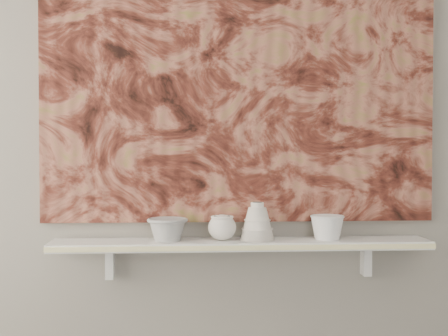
{
  "coord_description": "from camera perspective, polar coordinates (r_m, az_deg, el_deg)",
  "views": [
    {
      "loc": [
        -0.21,
        -0.79,
        1.26
      ],
      "look_at": [
        -0.07,
        1.49,
        1.2
      ],
      "focal_mm": 50.0,
      "sensor_mm": 36.0,
      "label": 1
    }
  ],
  "objects": [
    {
      "name": "bell_vessel",
      "position": [
        2.32,
        3.06,
        -4.87
      ],
      "size": [
        0.13,
        0.13,
        0.14
      ],
      "primitive_type": null,
      "rotation": [
        0.0,
        0.0,
        0.03
      ],
      "color": "silver",
      "rests_on": "shelf"
    },
    {
      "name": "bracket_left",
      "position": [
        2.41,
        -10.38,
        -8.51
      ],
      "size": [
        0.03,
        0.06,
        0.12
      ],
      "primitive_type": "cube",
      "color": "white",
      "rests_on": "wall_back"
    },
    {
      "name": "house_motif",
      "position": [
        2.45,
        11.98,
        0.87
      ],
      "size": [
        0.09,
        0.0,
        0.08
      ],
      "primitive_type": "cube",
      "color": "black",
      "rests_on": "painting"
    },
    {
      "name": "wall_back",
      "position": [
        2.4,
        1.38,
        3.71
      ],
      "size": [
        3.6,
        0.0,
        3.6
      ],
      "primitive_type": "plane",
      "rotation": [
        1.57,
        0.0,
        0.0
      ],
      "color": "gray",
      "rests_on": "floor"
    },
    {
      "name": "shelf_stripe",
      "position": [
        2.23,
        1.8,
        -7.33
      ],
      "size": [
        1.4,
        0.01,
        0.02
      ],
      "primitive_type": "cube",
      "color": "beige",
      "rests_on": "shelf"
    },
    {
      "name": "painting",
      "position": [
        2.4,
        1.42,
        8.26
      ],
      "size": [
        1.5,
        0.02,
        1.1
      ],
      "primitive_type": "cube",
      "color": "#5E261C",
      "rests_on": "wall_back"
    },
    {
      "name": "shelf",
      "position": [
        2.33,
        1.58,
        -6.97
      ],
      "size": [
        1.4,
        0.18,
        0.03
      ],
      "primitive_type": "cube",
      "color": "white",
      "rests_on": "wall_back"
    },
    {
      "name": "cup_cream",
      "position": [
        2.31,
        -0.18,
        -5.46
      ],
      "size": [
        0.12,
        0.12,
        0.1
      ],
      "primitive_type": null,
      "rotation": [
        0.0,
        0.0,
        0.18
      ],
      "color": "white",
      "rests_on": "shelf"
    },
    {
      "name": "bracket_right",
      "position": [
        2.49,
        12.84,
        -8.18
      ],
      "size": [
        0.03,
        0.06,
        0.12
      ],
      "primitive_type": "cube",
      "color": "white",
      "rests_on": "wall_back"
    },
    {
      "name": "bowl_grey",
      "position": [
        2.31,
        -5.19,
        -5.58
      ],
      "size": [
        0.19,
        0.19,
        0.09
      ],
      "primitive_type": null,
      "rotation": [
        0.0,
        0.0,
        -0.37
      ],
      "color": "#989795",
      "rests_on": "shelf"
    },
    {
      "name": "bowl_white",
      "position": [
        2.37,
        9.42,
        -5.35
      ],
      "size": [
        0.14,
        0.14,
        0.09
      ],
      "primitive_type": null,
      "rotation": [
        0.0,
        0.0,
        0.11
      ],
      "color": "white",
      "rests_on": "shelf"
    }
  ]
}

